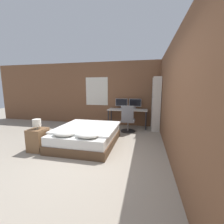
# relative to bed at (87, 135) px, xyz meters

# --- Properties ---
(ground_plane) EXTENTS (20.00, 20.00, 0.00)m
(ground_plane) POSITION_rel_bed_xyz_m (0.42, -1.16, -0.25)
(ground_plane) COLOR #9E9384
(wall_back) EXTENTS (12.00, 0.08, 2.70)m
(wall_back) POSITION_rel_bed_xyz_m (0.41, 2.50, 1.10)
(wall_back) COLOR brown
(wall_back) RESTS_ON ground_plane
(wall_side_right) EXTENTS (0.06, 12.00, 2.70)m
(wall_side_right) POSITION_rel_bed_xyz_m (2.19, 0.34, 1.10)
(wall_side_right) COLOR brown
(wall_side_right) RESTS_ON ground_plane
(bed) EXTENTS (1.63, 1.96, 0.58)m
(bed) POSITION_rel_bed_xyz_m (0.00, 0.00, 0.00)
(bed) COLOR brown
(bed) RESTS_ON ground_plane
(nightstand) EXTENTS (0.39, 0.44, 0.57)m
(nightstand) POSITION_rel_bed_xyz_m (-1.05, -0.70, 0.03)
(nightstand) COLOR brown
(nightstand) RESTS_ON ground_plane
(bedside_lamp) EXTENTS (0.20, 0.20, 0.25)m
(bedside_lamp) POSITION_rel_bed_xyz_m (-1.05, -0.70, 0.47)
(bedside_lamp) COLOR gray
(bedside_lamp) RESTS_ON nightstand
(desk) EXTENTS (1.58, 0.61, 0.74)m
(desk) POSITION_rel_bed_xyz_m (0.91, 2.12, 0.40)
(desk) COLOR beige
(desk) RESTS_ON ground_plane
(monitor_left) EXTENTS (0.50, 0.16, 0.42)m
(monitor_left) POSITION_rel_bed_xyz_m (0.62, 2.32, 0.73)
(monitor_left) COLOR #B7B7BC
(monitor_left) RESTS_ON desk
(monitor_right) EXTENTS (0.50, 0.16, 0.42)m
(monitor_right) POSITION_rel_bed_xyz_m (1.19, 2.32, 0.73)
(monitor_right) COLOR #B7B7BC
(monitor_right) RESTS_ON desk
(keyboard) EXTENTS (0.41, 0.13, 0.02)m
(keyboard) POSITION_rel_bed_xyz_m (0.91, 1.92, 0.50)
(keyboard) COLOR #B7B7BC
(keyboard) RESTS_ON desk
(computer_mouse) EXTENTS (0.07, 0.05, 0.04)m
(computer_mouse) POSITION_rel_bed_xyz_m (1.20, 1.92, 0.51)
(computer_mouse) COLOR #B7B7BC
(computer_mouse) RESTS_ON desk
(office_chair) EXTENTS (0.52, 0.52, 0.99)m
(office_chair) POSITION_rel_bed_xyz_m (1.00, 1.44, 0.14)
(office_chair) COLOR black
(office_chair) RESTS_ON ground_plane
(bookshelf) EXTENTS (0.29, 0.71, 2.00)m
(bookshelf) POSITION_rel_bed_xyz_m (2.00, 1.94, 0.82)
(bookshelf) COLOR beige
(bookshelf) RESTS_ON ground_plane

